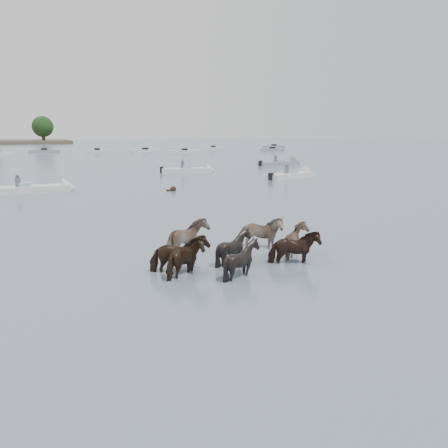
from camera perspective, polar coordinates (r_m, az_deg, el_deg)
name	(u,v)px	position (r m, az deg, el deg)	size (l,w,h in m)	color
ground	(213,290)	(12.22, -1.43, -8.46)	(400.00, 400.00, 0.00)	slate
pony_herd	(233,249)	(14.58, 1.22, -3.24)	(6.15, 4.65, 1.47)	black
swimming_pony	(173,189)	(32.03, -6.63, 4.45)	(0.72, 0.44, 0.44)	black
motorboat_b	(38,189)	(33.56, -22.80, 4.14)	(6.46, 1.71, 1.92)	silver
motorboat_c	(194,170)	(45.54, -3.88, 6.88)	(5.69, 2.85, 1.92)	silver
motorboat_d	(296,175)	(41.15, 9.24, 6.21)	(5.81, 3.16, 1.92)	silver
motorboat_e	(284,163)	(55.87, 7.68, 7.75)	(5.98, 2.08, 1.92)	gray
distant_flotilla	(48,152)	(87.87, -21.70, 8.55)	(109.54, 23.01, 0.93)	silver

